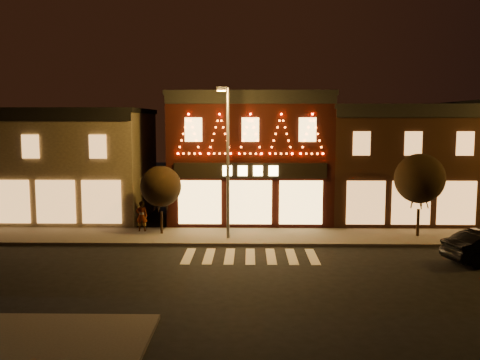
{
  "coord_description": "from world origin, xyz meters",
  "views": [
    {
      "loc": [
        -0.05,
        -20.56,
        6.55
      ],
      "look_at": [
        -0.5,
        4.0,
        3.72
      ],
      "focal_mm": 38.96,
      "sensor_mm": 36.0,
      "label": 1
    }
  ],
  "objects": [
    {
      "name": "building_right_a",
      "position": [
        9.5,
        13.99,
        3.76
      ],
      "size": [
        9.2,
        8.28,
        7.5
      ],
      "color": "#361E13",
      "rests_on": "ground"
    },
    {
      "name": "tree_left",
      "position": [
        -5.03,
        8.39,
        2.84
      ],
      "size": [
        2.3,
        2.3,
        3.85
      ],
      "rotation": [
        0.0,
        0.0,
        -0.24
      ],
      "color": "black",
      "rests_on": "sidewalk_far"
    },
    {
      "name": "building_pulp",
      "position": [
        0.0,
        13.98,
        4.16
      ],
      "size": [
        10.2,
        8.34,
        8.3
      ],
      "color": "black",
      "rests_on": "ground"
    },
    {
      "name": "building_left",
      "position": [
        -13.0,
        13.99,
        3.66
      ],
      "size": [
        12.2,
        8.28,
        7.3
      ],
      "color": "#6B5E4C",
      "rests_on": "ground"
    },
    {
      "name": "ground",
      "position": [
        0.0,
        0.0,
        0.0
      ],
      "size": [
        120.0,
        120.0,
        0.0
      ],
      "primitive_type": "plane",
      "color": "black",
      "rests_on": "ground"
    },
    {
      "name": "pedestrian",
      "position": [
        -6.28,
        8.97,
        1.03
      ],
      "size": [
        0.69,
        0.51,
        1.76
      ],
      "primitive_type": "imported",
      "rotation": [
        0.0,
        0.0,
        3.28
      ],
      "color": "gray",
      "rests_on": "sidewalk_far"
    },
    {
      "name": "sidewalk_far",
      "position": [
        2.0,
        8.0,
        0.07
      ],
      "size": [
        44.0,
        4.0,
        0.15
      ],
      "primitive_type": "cube",
      "color": "#47423D",
      "rests_on": "ground"
    },
    {
      "name": "tree_right",
      "position": [
        9.32,
        8.03,
        3.36
      ],
      "size": [
        2.74,
        2.74,
        4.58
      ],
      "rotation": [
        0.0,
        0.0,
        -0.08
      ],
      "color": "black",
      "rests_on": "sidewalk_far"
    },
    {
      "name": "streetlamp_mid",
      "position": [
        -1.25,
        7.08,
        4.92
      ],
      "size": [
        0.6,
        1.87,
        8.12
      ],
      "rotation": [
        0.0,
        0.0,
        0.15
      ],
      "color": "#59595E",
      "rests_on": "sidewalk_far"
    }
  ]
}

